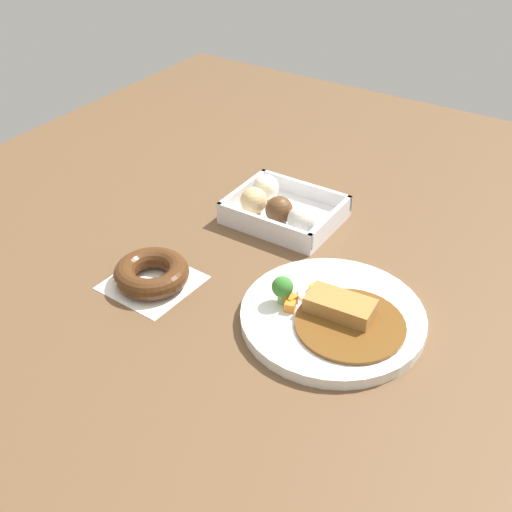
{
  "coord_description": "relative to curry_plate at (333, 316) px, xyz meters",
  "views": [
    {
      "loc": [
        0.4,
        -0.75,
        0.64
      ],
      "look_at": [
        -0.06,
        -0.04,
        0.03
      ],
      "focal_mm": 45.2,
      "sensor_mm": 36.0,
      "label": 1
    }
  ],
  "objects": [
    {
      "name": "chocolate_ring_donut",
      "position": [
        -0.29,
        -0.07,
        0.01
      ],
      "size": [
        0.14,
        0.14,
        0.04
      ],
      "color": "white",
      "rests_on": "ground_plane"
    },
    {
      "name": "ground_plane",
      "position": [
        -0.11,
        0.08,
        -0.01
      ],
      "size": [
        1.6,
        1.6,
        0.0
      ],
      "primitive_type": "plane",
      "color": "brown"
    },
    {
      "name": "donut_box",
      "position": [
        -0.21,
        0.2,
        0.01
      ],
      "size": [
        0.19,
        0.16,
        0.06
      ],
      "color": "white",
      "rests_on": "ground_plane"
    },
    {
      "name": "curry_plate",
      "position": [
        0.0,
        0.0,
        0.0
      ],
      "size": [
        0.27,
        0.27,
        0.06
      ],
      "color": "white",
      "rests_on": "ground_plane"
    }
  ]
}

